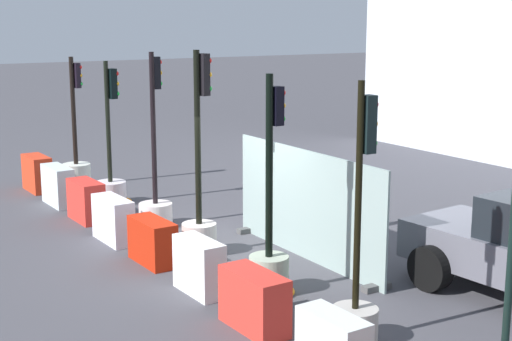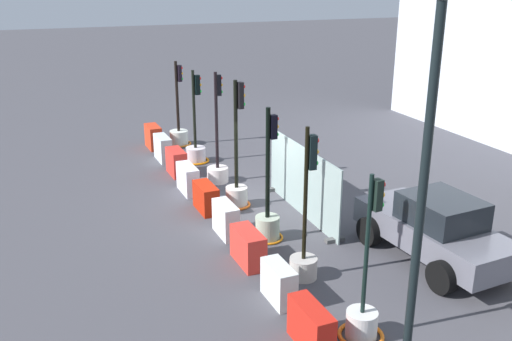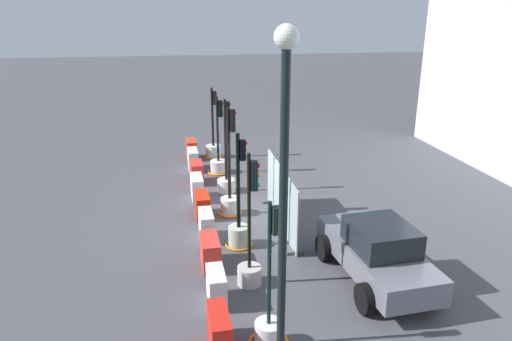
{
  "view_description": "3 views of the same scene",
  "coord_description": "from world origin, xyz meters",
  "views": [
    {
      "loc": [
        11.43,
        -6.25,
        4.19
      ],
      "look_at": [
        1.72,
        -0.16,
        1.84
      ],
      "focal_mm": 52.51,
      "sensor_mm": 36.0,
      "label": 1
    },
    {
      "loc": [
        14.31,
        -5.33,
        6.38
      ],
      "look_at": [
        1.55,
        -0.29,
        1.61
      ],
      "focal_mm": 40.1,
      "sensor_mm": 36.0,
      "label": 2
    },
    {
      "loc": [
        14.66,
        -1.85,
        6.56
      ],
      "look_at": [
        0.74,
        0.51,
        1.77
      ],
      "focal_mm": 33.36,
      "sensor_mm": 36.0,
      "label": 3
    }
  ],
  "objects": [
    {
      "name": "construction_barrier_5",
      "position": [
        1.66,
        -1.16,
        0.43
      ],
      "size": [
        1.02,
        0.42,
        0.86
      ],
      "color": "white",
      "rests_on": "ground_plane"
    },
    {
      "name": "construction_barrier_8",
      "position": [
        6.61,
        -1.23,
        0.41
      ],
      "size": [
        1.14,
        0.43,
        0.83
      ],
      "color": "red",
      "rests_on": "ground_plane"
    },
    {
      "name": "traffic_light_3",
      "position": [
        -0.06,
        -0.24,
        0.66
      ],
      "size": [
        0.8,
        0.8,
        3.65
      ],
      "color": "beige",
      "rests_on": "ground_plane"
    },
    {
      "name": "traffic_light_5",
      "position": [
        4.33,
        -0.25,
        0.7
      ],
      "size": [
        0.61,
        0.61,
        3.44
      ],
      "color": "#B3ADA6",
      "rests_on": "ground_plane"
    },
    {
      "name": "ground_plane",
      "position": [
        0.0,
        0.0,
        0.0
      ],
      "size": [
        120.0,
        120.0,
        0.0
      ],
      "primitive_type": "plane",
      "color": "#45444A"
    },
    {
      "name": "construction_barrier_6",
      "position": [
        3.27,
        -1.16,
        0.41
      ],
      "size": [
        1.14,
        0.51,
        0.81
      ],
      "color": "red",
      "rests_on": "ground_plane"
    },
    {
      "name": "traffic_light_6",
      "position": [
        6.69,
        -0.23,
        0.49
      ],
      "size": [
        0.86,
        0.86,
        3.2
      ],
      "color": "silver",
      "rests_on": "ground_plane"
    },
    {
      "name": "construction_barrier_2",
      "position": [
        -3.35,
        -1.19,
        0.42
      ],
      "size": [
        1.07,
        0.49,
        0.85
      ],
      "color": "red",
      "rests_on": "ground_plane"
    },
    {
      "name": "traffic_light_0",
      "position": [
        -6.73,
        -0.24,
        0.49
      ],
      "size": [
        0.95,
        0.95,
        3.25
      ],
      "color": "silver",
      "rests_on": "ground_plane"
    },
    {
      "name": "construction_barrier_0",
      "position": [
        -6.65,
        -1.27,
        0.44
      ],
      "size": [
        1.06,
        0.48,
        0.87
      ],
      "color": "red",
      "rests_on": "ground_plane"
    },
    {
      "name": "construction_barrier_3",
      "position": [
        -1.62,
        -1.27,
        0.43
      ],
      "size": [
        1.15,
        0.44,
        0.85
      ],
      "color": "white",
      "rests_on": "ground_plane"
    },
    {
      "name": "construction_barrier_4",
      "position": [
        -0.05,
        -1.17,
        0.39
      ],
      "size": [
        1.1,
        0.48,
        0.78
      ],
      "color": "red",
      "rests_on": "ground_plane"
    },
    {
      "name": "construction_barrier_1",
      "position": [
        -4.99,
        -1.27,
        0.45
      ],
      "size": [
        1.15,
        0.44,
        0.89
      ],
      "color": "silver",
      "rests_on": "ground_plane"
    },
    {
      "name": "traffic_light_2",
      "position": [
        -2.19,
        -0.13,
        0.6
      ],
      "size": [
        0.68,
        0.68,
        3.53
      ],
      "color": "silver",
      "rests_on": "ground_plane"
    },
    {
      "name": "traffic_light_1",
      "position": [
        -4.44,
        -0.22,
        0.5
      ],
      "size": [
        0.95,
        0.95,
        3.25
      ],
      "color": "silver",
      "rests_on": "ground_plane"
    },
    {
      "name": "construction_barrier_7",
      "position": [
        5.0,
        -1.15,
        0.4
      ],
      "size": [
        0.98,
        0.43,
        0.81
      ],
      "color": "silver",
      "rests_on": "ground_plane"
    },
    {
      "name": "street_lamp_post",
      "position": [
        8.11,
        -0.32,
        3.94
      ],
      "size": [
        0.36,
        0.36,
        6.39
      ],
      "color": "black",
      "rests_on": "ground_plane"
    },
    {
      "name": "site_fence_panel",
      "position": [
        1.13,
        1.25,
        0.93
      ],
      "size": [
        4.23,
        0.5,
        1.94
      ],
      "color": "#8EA6A2",
      "rests_on": "ground_plane"
    },
    {
      "name": "car_grey_saloon",
      "position": [
        4.68,
        2.92,
        0.79
      ],
      "size": [
        4.14,
        2.24,
        1.61
      ],
      "color": "slate",
      "rests_on": "ground_plane"
    },
    {
      "name": "traffic_light_4",
      "position": [
        2.24,
        -0.25,
        0.59
      ],
      "size": [
        0.81,
        0.81,
        3.39
      ],
      "color": "#A9B69E",
      "rests_on": "ground_plane"
    }
  ]
}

